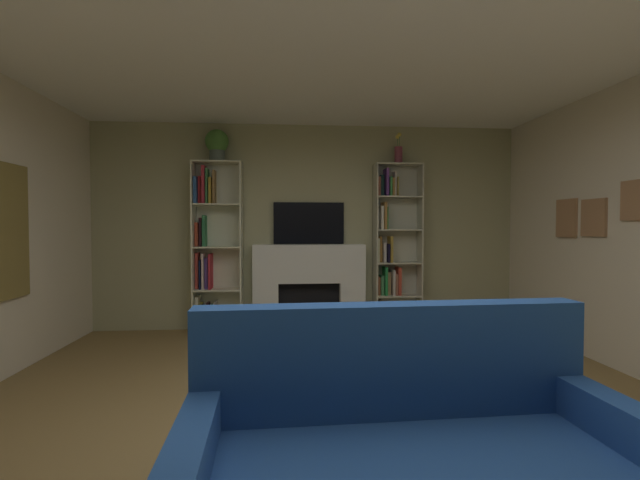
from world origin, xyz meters
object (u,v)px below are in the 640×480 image
at_px(bookshelf_left, 212,251).
at_px(vase_with_flowers, 398,153).
at_px(coffee_table, 375,394).
at_px(fireplace, 309,285).
at_px(bookshelf_right, 392,248).
at_px(tv, 309,223).
at_px(couch, 413,480).
at_px(potted_plant, 217,144).

relative_size(bookshelf_left, vase_with_flowers, 5.37).
bearing_deg(coffee_table, vase_with_flowers, 73.19).
distance_m(fireplace, coffee_table, 3.29).
distance_m(bookshelf_left, bookshelf_right, 2.37).
bearing_deg(fireplace, bookshelf_right, 0.63).
relative_size(bookshelf_left, bookshelf_right, 1.00).
distance_m(fireplace, vase_with_flowers, 2.10).
xyz_separation_m(fireplace, tv, (0.00, 0.08, 0.81)).
bearing_deg(vase_with_flowers, bookshelf_left, 178.97).
xyz_separation_m(bookshelf_left, couch, (1.46, -4.05, -0.74)).
relative_size(bookshelf_left, potted_plant, 5.37).
distance_m(tv, bookshelf_right, 1.16).
relative_size(tv, coffee_table, 1.06).
bearing_deg(tv, couch, -87.22).
xyz_separation_m(bookshelf_left, coffee_table, (1.46, -3.28, -0.67)).
bearing_deg(vase_with_flowers, coffee_table, -106.81).
bearing_deg(coffee_table, tv, 93.46).
bearing_deg(couch, vase_with_flowers, 76.26).
height_order(bookshelf_right, couch, bookshelf_right).
xyz_separation_m(bookshelf_right, coffee_table, (-0.91, -3.29, -0.69)).
bearing_deg(bookshelf_right, coffee_table, -105.45).
bearing_deg(bookshelf_left, bookshelf_right, 0.13).
xyz_separation_m(fireplace, coffee_table, (0.20, -3.27, -0.22)).
relative_size(tv, potted_plant, 2.29).
relative_size(potted_plant, couch, 0.21).
bearing_deg(couch, bookshelf_left, 109.76).
xyz_separation_m(potted_plant, vase_with_flowers, (2.36, 0.00, -0.08)).
bearing_deg(bookshelf_left, coffee_table, -66.04).
bearing_deg(bookshelf_left, tv, 3.44).
relative_size(fireplace, potted_plant, 3.86).
height_order(tv, couch, tv).
height_order(bookshelf_left, couch, bookshelf_left).
height_order(fireplace, coffee_table, fireplace).
bearing_deg(bookshelf_right, tv, 176.40).
bearing_deg(coffee_table, potted_plant, 113.14).
height_order(bookshelf_left, potted_plant, potted_plant).
distance_m(bookshelf_left, coffee_table, 3.65).
bearing_deg(bookshelf_right, fireplace, -179.37).
distance_m(potted_plant, vase_with_flowers, 2.36).
distance_m(potted_plant, couch, 4.73).
bearing_deg(bookshelf_right, potted_plant, -178.75).
bearing_deg(vase_with_flowers, fireplace, 178.21).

